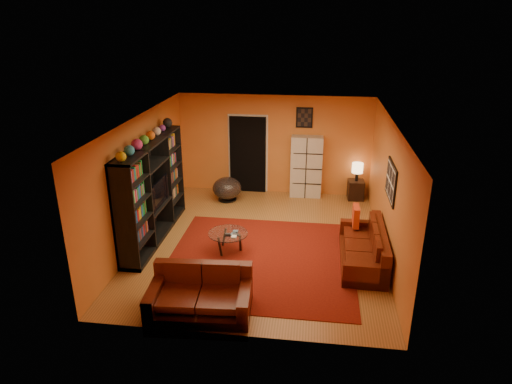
# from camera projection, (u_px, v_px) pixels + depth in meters

# --- Properties ---
(floor) EXTENTS (6.00, 6.00, 0.00)m
(floor) POSITION_uv_depth(u_px,v_px,m) (260.00, 243.00, 9.60)
(floor) COLOR brown
(floor) RESTS_ON ground
(ceiling) EXTENTS (6.00, 6.00, 0.00)m
(ceiling) POSITION_uv_depth(u_px,v_px,m) (261.00, 121.00, 8.66)
(ceiling) COLOR white
(ceiling) RESTS_ON wall_back
(wall_back) EXTENTS (6.00, 0.00, 6.00)m
(wall_back) POSITION_uv_depth(u_px,v_px,m) (275.00, 145.00, 11.90)
(wall_back) COLOR orange
(wall_back) RESTS_ON floor
(wall_front) EXTENTS (6.00, 0.00, 6.00)m
(wall_front) POSITION_uv_depth(u_px,v_px,m) (234.00, 259.00, 6.36)
(wall_front) COLOR orange
(wall_front) RESTS_ON floor
(wall_left) EXTENTS (0.00, 6.00, 6.00)m
(wall_left) POSITION_uv_depth(u_px,v_px,m) (141.00, 179.00, 9.44)
(wall_left) COLOR orange
(wall_left) RESTS_ON floor
(wall_right) EXTENTS (0.00, 6.00, 6.00)m
(wall_right) POSITION_uv_depth(u_px,v_px,m) (388.00, 191.00, 8.82)
(wall_right) COLOR orange
(wall_right) RESTS_ON floor
(rug) EXTENTS (3.60, 3.60, 0.01)m
(rug) POSITION_uv_depth(u_px,v_px,m) (261.00, 259.00, 8.94)
(rug) COLOR #59100A
(rug) RESTS_ON floor
(doorway) EXTENTS (0.95, 0.10, 2.04)m
(doorway) POSITION_uv_depth(u_px,v_px,m) (248.00, 155.00, 12.05)
(doorway) COLOR black
(doorway) RESTS_ON floor
(wall_art_right) EXTENTS (0.03, 1.00, 0.70)m
(wall_art_right) POSITION_uv_depth(u_px,v_px,m) (391.00, 181.00, 8.44)
(wall_art_right) COLOR black
(wall_art_right) RESTS_ON wall_right
(wall_art_back) EXTENTS (0.42, 0.03, 0.52)m
(wall_art_back) POSITION_uv_depth(u_px,v_px,m) (304.00, 118.00, 11.52)
(wall_art_back) COLOR black
(wall_art_back) RESTS_ON wall_back
(entertainment_unit) EXTENTS (0.45, 3.00, 2.10)m
(entertainment_unit) POSITION_uv_depth(u_px,v_px,m) (152.00, 191.00, 9.50)
(entertainment_unit) COLOR black
(entertainment_unit) RESTS_ON floor
(tv) EXTENTS (0.96, 0.13, 0.55)m
(tv) POSITION_uv_depth(u_px,v_px,m) (155.00, 193.00, 9.55)
(tv) COLOR black
(tv) RESTS_ON entertainment_unit
(sofa) EXTENTS (0.84, 1.99, 0.85)m
(sofa) POSITION_uv_depth(u_px,v_px,m) (367.00, 249.00, 8.74)
(sofa) COLOR #441209
(sofa) RESTS_ON rug
(loveseat) EXTENTS (1.69, 1.08, 0.85)m
(loveseat) POSITION_uv_depth(u_px,v_px,m) (201.00, 294.00, 7.36)
(loveseat) COLOR #441209
(loveseat) RESTS_ON rug
(throw_pillow) EXTENTS (0.12, 0.42, 0.42)m
(throw_pillow) POSITION_uv_depth(u_px,v_px,m) (356.00, 216.00, 9.35)
(throw_pillow) COLOR red
(throw_pillow) RESTS_ON sofa
(coffee_table) EXTENTS (0.80, 0.80, 0.40)m
(coffee_table) POSITION_uv_depth(u_px,v_px,m) (228.00, 235.00, 9.14)
(coffee_table) COLOR silver
(coffee_table) RESTS_ON floor
(storage_cabinet) EXTENTS (0.82, 0.38, 1.61)m
(storage_cabinet) POSITION_uv_depth(u_px,v_px,m) (306.00, 167.00, 11.79)
(storage_cabinet) COLOR beige
(storage_cabinet) RESTS_ON floor
(bowl_chair) EXTENTS (0.75, 0.75, 0.61)m
(bowl_chair) POSITION_uv_depth(u_px,v_px,m) (227.00, 188.00, 11.68)
(bowl_chair) COLOR black
(bowl_chair) RESTS_ON floor
(side_table) EXTENTS (0.42, 0.42, 0.50)m
(side_table) POSITION_uv_depth(u_px,v_px,m) (356.00, 190.00, 11.79)
(side_table) COLOR black
(side_table) RESTS_ON floor
(table_lamp) EXTENTS (0.28, 0.28, 0.47)m
(table_lamp) POSITION_uv_depth(u_px,v_px,m) (357.00, 168.00, 11.58)
(table_lamp) COLOR black
(table_lamp) RESTS_ON side_table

